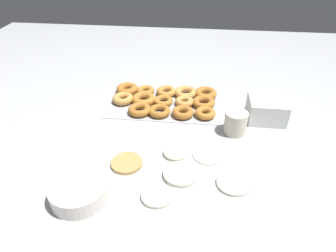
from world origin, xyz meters
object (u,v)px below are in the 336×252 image
at_px(pancake_2, 127,163).
at_px(paper_cup, 236,123).
at_px(pancake_0, 208,155).
at_px(batter_bowl, 79,192).
at_px(container_stack, 267,109).
at_px(pancake_5, 176,153).
at_px(pancake_4, 157,196).
at_px(donut_tray, 165,100).
at_px(pancake_1, 181,174).
at_px(pancake_3, 234,183).

height_order(pancake_2, paper_cup, paper_cup).
distance_m(pancake_0, batter_bowl, 0.46).
bearing_deg(paper_cup, container_stack, -140.02).
bearing_deg(pancake_5, batter_bowl, 41.25).
bearing_deg(batter_bowl, paper_cup, -140.93).
xyz_separation_m(batter_bowl, paper_cup, (-0.50, -0.40, 0.02)).
height_order(pancake_4, donut_tray, donut_tray).
distance_m(pancake_5, container_stack, 0.46).
bearing_deg(donut_tray, pancake_2, 79.08).
relative_size(pancake_0, pancake_2, 0.97).
bearing_deg(batter_bowl, pancake_1, -156.54).
relative_size(pancake_2, donut_tray, 0.22).
xyz_separation_m(pancake_2, batter_bowl, (0.11, 0.17, 0.02)).
bearing_deg(pancake_2, pancake_5, -155.49).
distance_m(pancake_1, batter_bowl, 0.33).
distance_m(pancake_5, donut_tray, 0.37).
bearing_deg(pancake_2, paper_cup, -148.45).
bearing_deg(pancake_1, pancake_5, -76.33).
bearing_deg(paper_cup, donut_tray, -32.51).
height_order(pancake_3, pancake_5, pancake_5).
relative_size(pancake_4, donut_tray, 0.20).
height_order(pancake_3, donut_tray, donut_tray).
bearing_deg(pancake_3, donut_tray, -59.86).
relative_size(pancake_4, batter_bowl, 0.57).
bearing_deg(container_stack, pancake_4, 50.77).
height_order(pancake_5, paper_cup, paper_cup).
bearing_deg(pancake_1, paper_cup, -125.66).
distance_m(pancake_3, container_stack, 0.44).
xyz_separation_m(donut_tray, paper_cup, (-0.30, 0.19, 0.03)).
xyz_separation_m(pancake_4, pancake_5, (-0.04, -0.21, 0.00)).
relative_size(batter_bowl, paper_cup, 1.89).
height_order(pancake_2, donut_tray, donut_tray).
distance_m(donut_tray, container_stack, 0.45).
bearing_deg(paper_cup, pancake_1, 54.34).
bearing_deg(pancake_1, pancake_4, 56.88).
bearing_deg(pancake_0, pancake_4, 54.05).
bearing_deg(pancake_3, pancake_0, -57.86).
xyz_separation_m(pancake_0, pancake_2, (0.28, 0.08, 0.00)).
xyz_separation_m(pancake_4, batter_bowl, (0.24, 0.03, 0.02)).
height_order(pancake_0, paper_cup, paper_cup).
relative_size(pancake_2, batter_bowl, 0.63).
bearing_deg(pancake_0, batter_bowl, 32.02).
relative_size(pancake_1, donut_tray, 0.23).
bearing_deg(pancake_2, pancake_0, -164.32).
relative_size(pancake_0, container_stack, 0.70).
xyz_separation_m(pancake_3, pancake_4, (0.24, 0.08, 0.00)).
bearing_deg(pancake_0, pancake_1, 51.71).
bearing_deg(batter_bowl, pancake_0, -147.98).
distance_m(pancake_0, pancake_5, 0.12).
bearing_deg(container_stack, paper_cup, 39.98).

